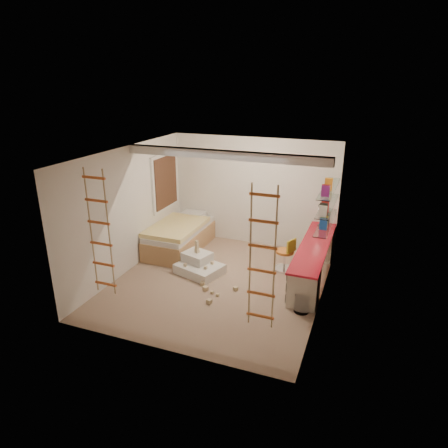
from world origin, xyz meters
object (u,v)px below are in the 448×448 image
at_px(desk, 313,260).
at_px(swivel_chair, 285,259).
at_px(bed, 180,236).
at_px(play_platform, 199,265).

relative_size(desk, swivel_chair, 3.81).
bearing_deg(desk, bed, 173.51).
xyz_separation_m(desk, bed, (-3.20, 0.36, -0.07)).
bearing_deg(play_platform, desk, 14.43).
bearing_deg(bed, desk, -6.49).
distance_m(bed, swivel_chair, 2.60).
distance_m(desk, swivel_chair, 0.64).
relative_size(desk, play_platform, 2.64).
xyz_separation_m(bed, play_platform, (0.92, -0.95, -0.17)).
height_order(bed, play_platform, bed).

